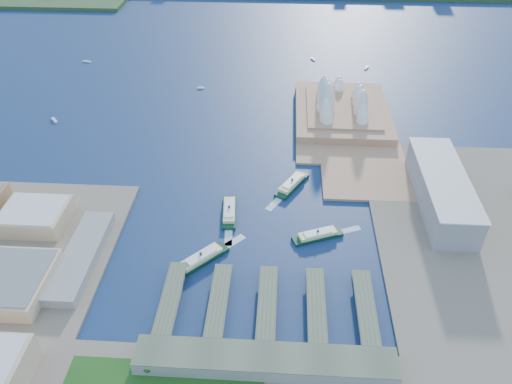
# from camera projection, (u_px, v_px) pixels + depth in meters

# --- Properties ---
(ground) EXTENTS (3000.00, 3000.00, 0.00)m
(ground) POSITION_uv_depth(u_px,v_px,m) (256.00, 248.00, 493.83)
(ground) COLOR #0F1C4A
(ground) RESTS_ON ground
(peninsula) EXTENTS (135.00, 220.00, 3.00)m
(peninsula) POSITION_uv_depth(u_px,v_px,m) (344.00, 122.00, 695.32)
(peninsula) COLOR tan
(peninsula) RESTS_ON ground
(opera_house) EXTENTS (134.00, 180.00, 58.00)m
(opera_house) POSITION_uv_depth(u_px,v_px,m) (344.00, 96.00, 693.11)
(opera_house) COLOR white
(opera_house) RESTS_ON peninsula
(toaster_building) EXTENTS (45.00, 155.00, 35.00)m
(toaster_building) POSITION_uv_depth(u_px,v_px,m) (442.00, 190.00, 535.91)
(toaster_building) COLOR gray
(toaster_building) RESTS_ON east_land
(ferry_wharves) EXTENTS (184.00, 90.00, 9.30)m
(ferry_wharves) POSITION_uv_depth(u_px,v_px,m) (267.00, 304.00, 430.47)
(ferry_wharves) COLOR #4C5641
(ferry_wharves) RESTS_ON ground
(terminal_building) EXTENTS (200.00, 28.00, 12.00)m
(terminal_building) POSITION_uv_depth(u_px,v_px,m) (265.00, 361.00, 379.90)
(terminal_building) COLOR gray
(terminal_building) RESTS_ON south_land
(ferry_a) EXTENTS (18.44, 56.18, 10.44)m
(ferry_a) POSITION_uv_depth(u_px,v_px,m) (229.00, 210.00, 533.33)
(ferry_a) COLOR #0C331E
(ferry_a) RESTS_ON ground
(ferry_b) EXTENTS (40.73, 56.64, 10.76)m
(ferry_b) POSITION_uv_depth(u_px,v_px,m) (292.00, 182.00, 572.97)
(ferry_b) COLOR #0C331E
(ferry_b) RESTS_ON ground
(ferry_c) EXTENTS (51.23, 52.20, 11.02)m
(ferry_c) POSITION_uv_depth(u_px,v_px,m) (201.00, 257.00, 475.33)
(ferry_c) COLOR #0C331E
(ferry_c) RESTS_ON ground
(ferry_d) EXTENTS (53.39, 31.85, 9.87)m
(ferry_d) POSITION_uv_depth(u_px,v_px,m) (318.00, 234.00, 502.89)
(ferry_d) COLOR #0C331E
(ferry_d) RESTS_ON ground
(boat_a) EXTENTS (13.01, 14.68, 3.04)m
(boat_a) POSITION_uv_depth(u_px,v_px,m) (54.00, 120.00, 700.02)
(boat_a) COLOR white
(boat_a) RESTS_ON ground
(boat_b) EXTENTS (10.43, 3.92, 2.79)m
(boat_b) POSITION_uv_depth(u_px,v_px,m) (201.00, 88.00, 784.17)
(boat_b) COLOR white
(boat_b) RESTS_ON ground
(boat_c) EXTENTS (9.51, 13.98, 3.06)m
(boat_c) POSITION_uv_depth(u_px,v_px,m) (367.00, 67.00, 847.41)
(boat_c) COLOR white
(boat_c) RESTS_ON ground
(boat_d) EXTENTS (15.95, 6.71, 2.63)m
(boat_d) POSITION_uv_depth(u_px,v_px,m) (87.00, 61.00, 869.62)
(boat_d) COLOR white
(boat_d) RESTS_ON ground
(boat_e) EXTENTS (8.89, 12.22, 2.91)m
(boat_e) POSITION_uv_depth(u_px,v_px,m) (313.00, 59.00, 877.48)
(boat_e) COLOR white
(boat_e) RESTS_ON ground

